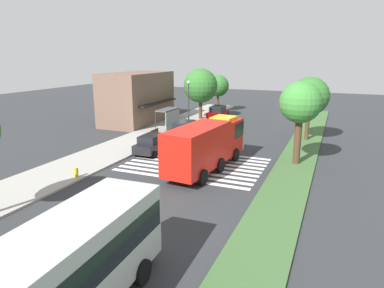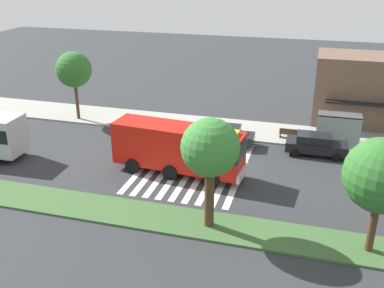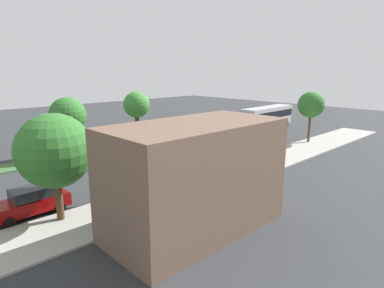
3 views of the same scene
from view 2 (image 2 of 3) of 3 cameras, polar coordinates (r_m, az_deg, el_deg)
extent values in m
plane|color=#2D3033|center=(33.02, 4.43, -3.44)|extent=(120.00, 120.00, 0.00)
cube|color=#9E9B93|center=(40.69, 6.88, 1.78)|extent=(60.00, 4.93, 0.14)
cube|color=#3D6033|center=(26.58, 1.06, -10.26)|extent=(60.00, 3.00, 0.14)
cube|color=silver|center=(34.60, -5.59, -2.19)|extent=(0.45, 10.88, 0.01)
cube|color=silver|center=(34.30, -4.19, -2.37)|extent=(0.45, 10.88, 0.01)
cube|color=silver|center=(34.03, -2.76, -2.55)|extent=(0.45, 10.88, 0.01)
cube|color=silver|center=(33.78, -1.31, -2.73)|extent=(0.45, 10.88, 0.01)
cube|color=silver|center=(33.55, 0.16, -2.91)|extent=(0.45, 10.88, 0.01)
cube|color=silver|center=(33.34, 1.65, -3.09)|extent=(0.45, 10.88, 0.01)
cube|color=silver|center=(33.15, 3.16, -3.28)|extent=(0.45, 10.88, 0.01)
cube|color=silver|center=(32.99, 4.69, -3.46)|extent=(0.45, 10.88, 0.01)
cube|color=silver|center=(32.86, 6.23, -3.64)|extent=(0.45, 10.88, 0.01)
cube|color=red|center=(30.82, 3.87, -1.37)|extent=(3.06, 2.74, 2.84)
cube|color=red|center=(32.35, -4.15, 0.06)|extent=(6.84, 3.09, 3.07)
cube|color=black|center=(30.48, 4.66, -0.52)|extent=(2.27, 2.69, 1.25)
cube|color=silver|center=(30.95, 6.51, -3.76)|extent=(0.47, 2.50, 0.50)
cube|color=yellow|center=(30.22, 3.95, 1.29)|extent=(2.14, 1.92, 0.24)
cylinder|color=black|center=(32.57, 3.99, -2.74)|extent=(1.12, 0.40, 1.10)
cylinder|color=black|center=(30.44, 2.58, -4.63)|extent=(1.12, 0.40, 1.10)
cylinder|color=black|center=(34.66, -5.70, -1.15)|extent=(1.12, 0.40, 1.10)
cylinder|color=black|center=(32.67, -7.64, -2.81)|extent=(1.12, 0.40, 1.10)
cylinder|color=black|center=(33.52, -1.12, -1.91)|extent=(1.12, 0.40, 1.10)
cylinder|color=black|center=(31.46, -2.84, -3.68)|extent=(1.12, 0.40, 1.10)
cube|color=black|center=(37.23, 4.65, 0.87)|extent=(4.37, 1.90, 0.75)
cube|color=black|center=(37.01, 4.36, 1.90)|extent=(2.46, 1.64, 0.64)
cylinder|color=black|center=(38.01, 6.98, 0.63)|extent=(0.65, 0.24, 0.64)
cylinder|color=black|center=(36.37, 6.60, -0.40)|extent=(0.65, 0.24, 0.64)
cylinder|color=black|center=(38.42, 2.77, 1.03)|extent=(0.65, 0.24, 0.64)
cylinder|color=black|center=(36.81, 2.21, 0.03)|extent=(0.65, 0.24, 0.64)
cube|color=black|center=(36.66, 15.69, -0.29)|extent=(4.79, 1.95, 0.77)
cube|color=black|center=(36.40, 15.43, 0.74)|extent=(2.69, 1.70, 0.61)
cylinder|color=black|center=(37.76, 18.02, -0.53)|extent=(0.64, 0.23, 0.64)
cylinder|color=black|center=(36.03, 18.10, -1.68)|extent=(0.64, 0.23, 0.64)
cylinder|color=black|center=(37.67, 13.26, -0.04)|extent=(0.64, 0.23, 0.64)
cylinder|color=black|center=(35.93, 13.11, -1.18)|extent=(0.64, 0.23, 0.64)
cylinder|color=black|center=(38.72, -22.04, -0.24)|extent=(1.01, 0.33, 1.00)
cube|color=#4C4C51|center=(38.84, 18.50, 3.57)|extent=(3.50, 1.40, 0.12)
cube|color=#8C9E99|center=(38.61, 18.30, 1.59)|extent=(3.50, 0.08, 2.40)
cylinder|color=#333338|center=(39.78, 15.83, 2.51)|extent=(0.08, 0.08, 2.40)
cylinder|color=#333338|center=(39.97, 20.68, 1.98)|extent=(0.08, 0.08, 2.40)
cube|color=#4C3823|center=(39.24, 12.34, 1.35)|extent=(1.60, 0.50, 0.08)
cube|color=#4C3823|center=(38.94, 12.34, 1.59)|extent=(1.60, 0.06, 0.45)
cube|color=black|center=(39.36, 11.27, 1.15)|extent=(0.08, 0.45, 0.37)
cube|color=black|center=(39.30, 13.35, 0.93)|extent=(0.08, 0.45, 0.37)
cube|color=brown|center=(44.52, 22.36, 6.35)|extent=(10.65, 5.33, 6.46)
cube|color=black|center=(41.71, 22.63, 4.65)|extent=(8.52, 0.80, 0.16)
cylinder|color=#513823|center=(44.00, -14.57, 5.45)|extent=(0.31, 0.31, 3.66)
sphere|color=#2D6B28|center=(43.24, -14.96, 9.23)|extent=(3.33, 3.33, 3.33)
cylinder|color=#47301E|center=(25.45, 2.25, -6.72)|extent=(0.55, 0.55, 3.80)
sphere|color=#387F33|center=(24.09, 2.36, -0.42)|extent=(3.27, 3.27, 3.27)
cylinder|color=#47301E|center=(25.39, 22.22, -9.61)|extent=(0.41, 0.41, 3.10)
sphere|color=#2D6B28|center=(24.04, 23.23, -3.73)|extent=(3.86, 3.86, 3.86)
cylinder|color=gold|center=(41.00, -6.03, 2.62)|extent=(0.28, 0.28, 0.70)
camera|label=1|loc=(38.46, -44.11, 7.59)|focal=32.41mm
camera|label=3|loc=(58.73, 34.88, 13.87)|focal=30.56mm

